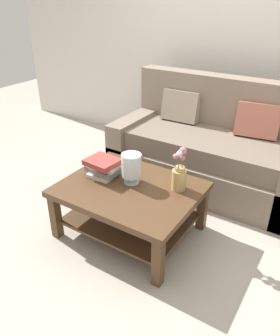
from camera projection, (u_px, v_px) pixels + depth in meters
ground_plane at (156, 218)px, 3.00m from camera, size 10.00×10.00×0.00m
back_wall at (236, 39)px, 3.59m from camera, size 6.40×0.12×2.70m
couch at (210, 150)px, 3.42m from camera, size 1.91×0.90×1.06m
coffee_table at (130, 200)px, 2.69m from camera, size 1.07×0.85×0.44m
book_stack_main at (103, 167)px, 2.76m from camera, size 0.30×0.25×0.16m
glass_hurricane_vase at (131, 166)px, 2.63m from camera, size 0.16×0.16×0.25m
flower_pitcher at (179, 174)px, 2.55m from camera, size 0.11×0.11×0.35m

